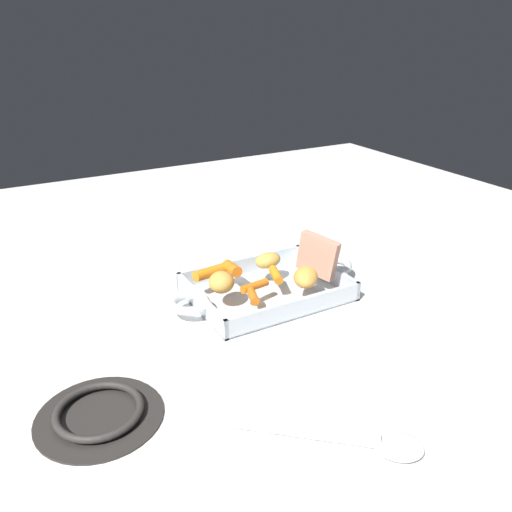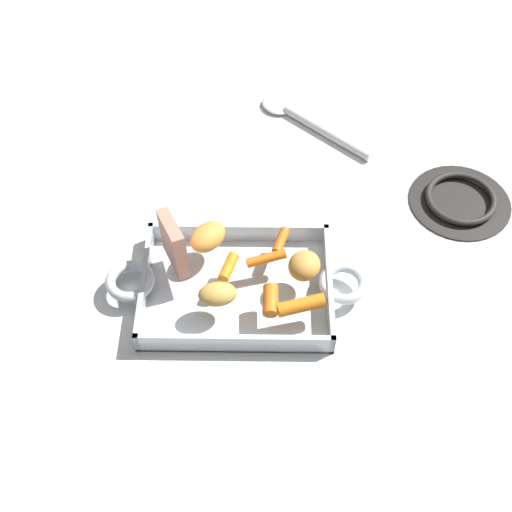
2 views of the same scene
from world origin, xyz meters
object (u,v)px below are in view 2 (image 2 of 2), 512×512
at_px(roast_slice_thin, 173,243).
at_px(potato_golden_large, 304,266).
at_px(roasting_dish, 237,287).
at_px(baby_carrot_short, 270,300).
at_px(baby_carrot_southeast, 266,258).
at_px(baby_carrot_southwest, 281,241).
at_px(baby_carrot_center_right, 228,267).
at_px(baby_carrot_northeast, 301,305).
at_px(potato_near_roast, 208,237).
at_px(potato_corner, 218,294).
at_px(serving_spoon, 307,121).
at_px(stove_burner_rear, 460,200).

relative_size(roast_slice_thin, potato_golden_large, 1.51).
relative_size(roasting_dish, baby_carrot_short, 8.63).
bearing_deg(roasting_dish, baby_carrot_southeast, 34.95).
bearing_deg(roasting_dish, potato_golden_large, 5.17).
height_order(baby_carrot_short, baby_carrot_southwest, baby_carrot_short).
bearing_deg(baby_carrot_southwest, baby_carrot_center_right, -146.35).
height_order(roast_slice_thin, baby_carrot_center_right, roast_slice_thin).
bearing_deg(baby_carrot_short, baby_carrot_center_right, 136.03).
relative_size(baby_carrot_southwest, baby_carrot_northeast, 0.65).
distance_m(potato_near_roast, potato_corner, 0.11).
xyz_separation_m(roasting_dish, roast_slice_thin, (-0.09, 0.03, 0.06)).
bearing_deg(potato_corner, serving_spoon, 71.13).
xyz_separation_m(roasting_dish, potato_golden_large, (0.10, 0.01, 0.04)).
distance_m(baby_carrot_southwest, potato_near_roast, 0.11).
xyz_separation_m(baby_carrot_southwest, baby_carrot_center_right, (-0.08, -0.05, 0.00)).
bearing_deg(roasting_dish, baby_carrot_short, -43.33).
xyz_separation_m(baby_carrot_short, baby_carrot_northeast, (0.04, -0.01, -0.00)).
distance_m(baby_carrot_northeast, serving_spoon, 0.44).
bearing_deg(baby_carrot_southwest, potato_near_roast, -179.24).
distance_m(potato_near_roast, stove_burner_rear, 0.44).
bearing_deg(potato_near_roast, baby_carrot_southwest, 0.76).
height_order(baby_carrot_southwest, baby_carrot_center_right, baby_carrot_center_right).
distance_m(baby_carrot_northeast, potato_corner, 0.12).
bearing_deg(serving_spoon, roasting_dish, 113.82).
xyz_separation_m(baby_carrot_northeast, potato_near_roast, (-0.14, 0.12, 0.01)).
bearing_deg(baby_carrot_northeast, potato_corner, 173.01).
relative_size(baby_carrot_short, baby_carrot_northeast, 0.67).
height_order(potato_golden_large, stove_burner_rear, potato_golden_large).
xyz_separation_m(baby_carrot_center_right, potato_golden_large, (0.11, -0.00, 0.01)).
height_order(baby_carrot_short, potato_golden_large, potato_golden_large).
xyz_separation_m(roasting_dish, potato_corner, (-0.03, -0.04, 0.04)).
xyz_separation_m(baby_carrot_southeast, baby_carrot_northeast, (0.05, -0.09, 0.00)).
bearing_deg(potato_golden_large, roast_slice_thin, 172.85).
bearing_deg(baby_carrot_northeast, baby_carrot_southwest, 102.97).
bearing_deg(baby_carrot_northeast, baby_carrot_southeast, 120.26).
xyz_separation_m(roast_slice_thin, baby_carrot_short, (0.14, -0.08, -0.03)).
bearing_deg(baby_carrot_short, baby_carrot_southeast, 94.57).
xyz_separation_m(baby_carrot_short, potato_corner, (-0.08, 0.01, 0.00)).
relative_size(baby_carrot_short, stove_burner_rear, 0.27).
relative_size(baby_carrot_southeast, baby_carrot_northeast, 0.88).
bearing_deg(baby_carrot_southeast, serving_spoon, 78.01).
height_order(baby_carrot_short, stove_burner_rear, baby_carrot_short).
distance_m(roast_slice_thin, stove_burner_rear, 0.50).
bearing_deg(roasting_dish, baby_carrot_southwest, 44.35).
xyz_separation_m(baby_carrot_center_right, potato_near_roast, (-0.03, 0.05, 0.01)).
xyz_separation_m(baby_carrot_center_right, serving_spoon, (0.13, 0.37, -0.04)).
bearing_deg(potato_corner, potato_golden_large, 21.35).
height_order(baby_carrot_northeast, potato_near_roast, potato_near_roast).
distance_m(baby_carrot_short, potato_near_roast, 0.15).
relative_size(roasting_dish, potato_near_roast, 6.25).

